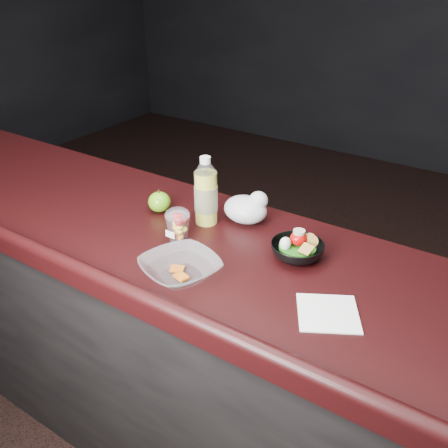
{
  "coord_description": "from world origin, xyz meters",
  "views": [
    {
      "loc": [
        0.91,
        -0.84,
        1.87
      ],
      "look_at": [
        0.13,
        0.33,
        1.1
      ],
      "focal_mm": 40.0,
      "sensor_mm": 36.0,
      "label": 1
    }
  ],
  "objects_px": {
    "lemonade_bottle": "(206,196)",
    "snack_bowl": "(297,249)",
    "takeout_bowl": "(180,268)",
    "fruit_cup": "(178,224)",
    "green_apple": "(159,202)"
  },
  "relations": [
    {
      "from": "snack_bowl",
      "to": "fruit_cup",
      "type": "bearing_deg",
      "value": -162.1
    },
    {
      "from": "snack_bowl",
      "to": "takeout_bowl",
      "type": "xyz_separation_m",
      "value": [
        -0.24,
        -0.28,
        -0.0
      ]
    },
    {
      "from": "lemonade_bottle",
      "to": "snack_bowl",
      "type": "height_order",
      "value": "lemonade_bottle"
    },
    {
      "from": "fruit_cup",
      "to": "lemonade_bottle",
      "type": "bearing_deg",
      "value": 88.38
    },
    {
      "from": "lemonade_bottle",
      "to": "green_apple",
      "type": "xyz_separation_m",
      "value": [
        -0.19,
        -0.03,
        -0.07
      ]
    },
    {
      "from": "green_apple",
      "to": "snack_bowl",
      "type": "relative_size",
      "value": 0.42
    },
    {
      "from": "lemonade_bottle",
      "to": "green_apple",
      "type": "distance_m",
      "value": 0.21
    },
    {
      "from": "lemonade_bottle",
      "to": "green_apple",
      "type": "bearing_deg",
      "value": -172.23
    },
    {
      "from": "snack_bowl",
      "to": "takeout_bowl",
      "type": "distance_m",
      "value": 0.37
    },
    {
      "from": "green_apple",
      "to": "takeout_bowl",
      "type": "relative_size",
      "value": 0.3
    },
    {
      "from": "fruit_cup",
      "to": "snack_bowl",
      "type": "relative_size",
      "value": 0.58
    },
    {
      "from": "fruit_cup",
      "to": "snack_bowl",
      "type": "distance_m",
      "value": 0.4
    },
    {
      "from": "fruit_cup",
      "to": "takeout_bowl",
      "type": "distance_m",
      "value": 0.21
    },
    {
      "from": "lemonade_bottle",
      "to": "snack_bowl",
      "type": "bearing_deg",
      "value": -5.02
    },
    {
      "from": "takeout_bowl",
      "to": "fruit_cup",
      "type": "bearing_deg",
      "value": 130.04
    }
  ]
}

